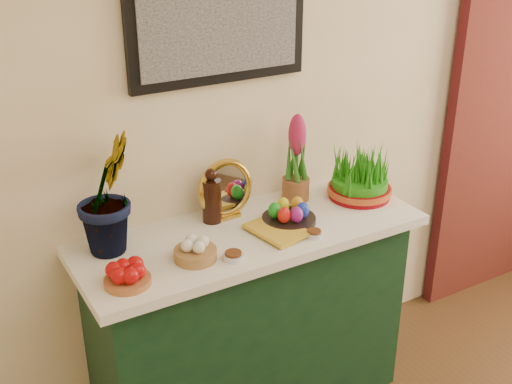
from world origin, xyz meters
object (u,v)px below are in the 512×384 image
Objects in this scene: sideboard at (250,325)px; hyacinth_green at (105,176)px; mirror at (226,190)px; book at (260,236)px; wheatgrass_sabzeh at (360,176)px.

hyacinth_green reaches higher than sideboard.
mirror reaches higher than book.
sideboard is 5.18× the size of mirror.
hyacinth_green is 1.11m from wheatgrass_sabzeh.
book reaches higher than sideboard.
wheatgrass_sabzeh reaches higher than sideboard.
hyacinth_green is at bearing 146.22° from book.
mirror is at bearing 84.17° from book.
hyacinth_green is 0.52m from mirror.
book is 0.82× the size of wheatgrass_sabzeh.
hyacinth_green is 2.57× the size of book.
hyacinth_green is 2.11× the size of wheatgrass_sabzeh.
sideboard is 2.21× the size of hyacinth_green.
book is 0.59m from wheatgrass_sabzeh.
mirror is 1.10× the size of book.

